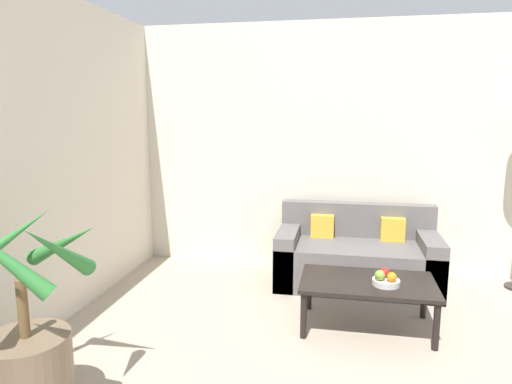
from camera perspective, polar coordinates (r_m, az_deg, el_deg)
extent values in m
cube|color=beige|center=(5.26, 25.39, 4.75)|extent=(8.74, 0.06, 2.70)
cylinder|color=brown|center=(3.15, -26.50, -19.73)|extent=(0.49, 0.49, 0.47)
cylinder|color=brown|center=(2.97, -27.12, -12.86)|extent=(0.06, 0.06, 0.34)
cone|color=#2D7533|center=(2.71, -23.32, -6.79)|extent=(0.10, 0.58, 0.45)
cone|color=#2D7533|center=(3.03, -23.06, -5.94)|extent=(0.62, 0.29, 0.36)
cone|color=#2D7533|center=(3.13, -29.03, -5.52)|extent=(0.44, 0.55, 0.40)
cube|color=#605B5B|center=(4.79, 12.42, -8.84)|extent=(1.59, 0.80, 0.43)
cube|color=#605B5B|center=(4.99, 12.50, -3.36)|extent=(1.59, 0.16, 0.36)
cube|color=#605B5B|center=(4.80, 4.02, -7.84)|extent=(0.20, 0.80, 0.55)
cube|color=#605B5B|center=(4.84, 20.79, -8.31)|extent=(0.20, 0.80, 0.55)
cube|color=gold|center=(4.89, 8.30, -4.23)|extent=(0.24, 0.12, 0.24)
cube|color=gold|center=(4.91, 16.71, -4.48)|extent=(0.24, 0.12, 0.24)
cylinder|color=black|center=(3.68, 5.96, -15.09)|extent=(0.05, 0.05, 0.37)
cylinder|color=black|center=(3.74, 21.62, -15.36)|extent=(0.05, 0.05, 0.37)
cylinder|color=black|center=(4.18, 6.64, -11.94)|extent=(0.05, 0.05, 0.37)
cylinder|color=black|center=(4.23, 20.26, -12.24)|extent=(0.05, 0.05, 0.37)
cube|color=black|center=(3.85, 13.78, -10.93)|extent=(1.07, 0.64, 0.03)
cylinder|color=beige|center=(3.78, 15.94, -10.79)|extent=(0.21, 0.21, 0.05)
sphere|color=red|center=(3.81, 15.80, -9.64)|extent=(0.08, 0.08, 0.08)
sphere|color=olive|center=(3.73, 15.22, -10.01)|extent=(0.08, 0.08, 0.08)
sphere|color=orange|center=(3.73, 16.61, -10.15)|extent=(0.07, 0.07, 0.07)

